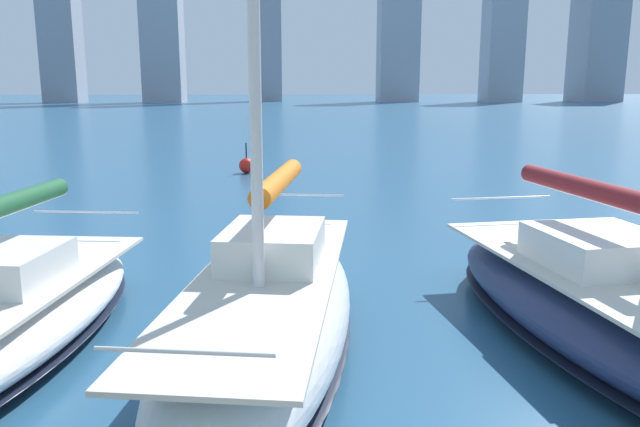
{
  "coord_description": "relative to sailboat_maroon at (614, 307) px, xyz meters",
  "views": [
    {
      "loc": [
        0.54,
        1.92,
        4.0
      ],
      "look_at": [
        -0.08,
        -6.83,
        2.2
      ],
      "focal_mm": 35.0,
      "sensor_mm": 36.0,
      "label": 1
    }
  ],
  "objects": [
    {
      "name": "sailboat_maroon",
      "position": [
        0.0,
        0.0,
        0.0
      ],
      "size": [
        3.93,
        9.09,
        10.25
      ],
      "color": "navy",
      "rests_on": "ground"
    },
    {
      "name": "sailboat_orange",
      "position": [
        5.3,
        0.02,
        0.11
      ],
      "size": [
        3.74,
        8.7,
        12.66
      ],
      "color": "silver",
      "rests_on": "ground"
    },
    {
      "name": "city_skyline",
      "position": [
        -0.84,
        -151.16,
        21.53
      ],
      "size": [
        166.42,
        20.07,
        53.37
      ],
      "color": "gray",
      "rests_on": "ground"
    },
    {
      "name": "channel_buoy",
      "position": [
        6.55,
        -20.34,
        -0.32
      ],
      "size": [
        0.7,
        0.7,
        1.4
      ],
      "color": "red",
      "rests_on": "ground"
    }
  ]
}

